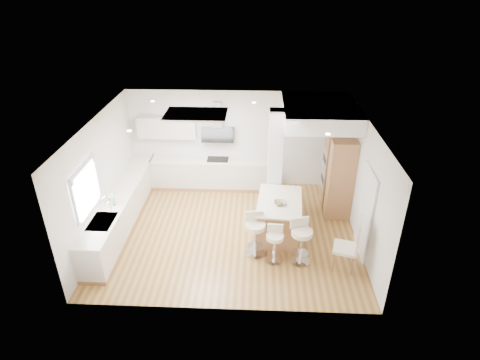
# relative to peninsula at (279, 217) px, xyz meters

# --- Properties ---
(ground) EXTENTS (6.00, 6.00, 0.00)m
(ground) POSITION_rel_peninsula_xyz_m (-1.15, 0.02, -0.47)
(ground) COLOR #AD7D40
(ground) RESTS_ON ground
(ceiling) EXTENTS (6.00, 5.00, 0.02)m
(ceiling) POSITION_rel_peninsula_xyz_m (-1.15, 0.02, -0.47)
(ceiling) COLOR white
(ceiling) RESTS_ON ground
(wall_back) EXTENTS (6.00, 0.04, 2.80)m
(wall_back) POSITION_rel_peninsula_xyz_m (-1.15, 2.52, 0.93)
(wall_back) COLOR silver
(wall_back) RESTS_ON ground
(wall_left) EXTENTS (0.04, 5.00, 2.80)m
(wall_left) POSITION_rel_peninsula_xyz_m (-4.15, 0.02, 0.93)
(wall_left) COLOR silver
(wall_left) RESTS_ON ground
(wall_right) EXTENTS (0.04, 5.00, 2.80)m
(wall_right) POSITION_rel_peninsula_xyz_m (1.85, 0.02, 0.93)
(wall_right) COLOR silver
(wall_right) RESTS_ON ground
(skylight) EXTENTS (4.10, 2.10, 0.06)m
(skylight) POSITION_rel_peninsula_xyz_m (-1.94, 0.62, 2.30)
(skylight) COLOR silver
(skylight) RESTS_ON ground
(window_left) EXTENTS (0.06, 1.28, 1.07)m
(window_left) POSITION_rel_peninsula_xyz_m (-4.11, -0.88, 1.22)
(window_left) COLOR white
(window_left) RESTS_ON ground
(doorway_right) EXTENTS (0.05, 1.00, 2.10)m
(doorway_right) POSITION_rel_peninsula_xyz_m (1.82, -0.58, 0.53)
(doorway_right) COLOR #4B443B
(doorway_right) RESTS_ON ground
(counter_left) EXTENTS (0.63, 4.50, 1.35)m
(counter_left) POSITION_rel_peninsula_xyz_m (-3.85, 0.25, -0.01)
(counter_left) COLOR #A87548
(counter_left) RESTS_ON ground
(counter_back) EXTENTS (3.62, 0.63, 2.50)m
(counter_back) POSITION_rel_peninsula_xyz_m (-2.07, 2.24, 0.23)
(counter_back) COLOR #A87548
(counter_back) RESTS_ON ground
(pillar) EXTENTS (0.35, 0.35, 2.80)m
(pillar) POSITION_rel_peninsula_xyz_m (-0.10, 0.97, 0.93)
(pillar) COLOR silver
(pillar) RESTS_ON ground
(soffit) EXTENTS (1.78, 2.20, 0.40)m
(soffit) POSITION_rel_peninsula_xyz_m (0.95, 1.42, 2.13)
(soffit) COLOR white
(soffit) RESTS_ON ground
(oven_column) EXTENTS (0.63, 1.21, 2.10)m
(oven_column) POSITION_rel_peninsula_xyz_m (1.52, 1.25, 0.58)
(oven_column) COLOR #A87548
(oven_column) RESTS_ON ground
(peninsula) EXTENTS (1.13, 1.60, 1.00)m
(peninsula) POSITION_rel_peninsula_xyz_m (0.00, 0.00, 0.00)
(peninsula) COLOR #A87548
(peninsula) RESTS_ON ground
(bar_stool_a) EXTENTS (0.54, 0.54, 1.03)m
(bar_stool_a) POSITION_rel_peninsula_xyz_m (-0.56, -0.79, 0.11)
(bar_stool_a) COLOR silver
(bar_stool_a) RESTS_ON ground
(bar_stool_b) EXTENTS (0.41, 0.41, 0.88)m
(bar_stool_b) POSITION_rel_peninsula_xyz_m (-0.13, -1.01, 0.02)
(bar_stool_b) COLOR silver
(bar_stool_b) RESTS_ON ground
(bar_stool_c) EXTENTS (0.58, 0.58, 1.04)m
(bar_stool_c) POSITION_rel_peninsula_xyz_m (0.42, -1.00, 0.12)
(bar_stool_c) COLOR silver
(bar_stool_c) RESTS_ON ground
(dining_chair) EXTENTS (0.60, 0.60, 1.27)m
(dining_chair) POSITION_rel_peninsula_xyz_m (1.45, -1.21, 0.21)
(dining_chair) COLOR beige
(dining_chair) RESTS_ON ground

